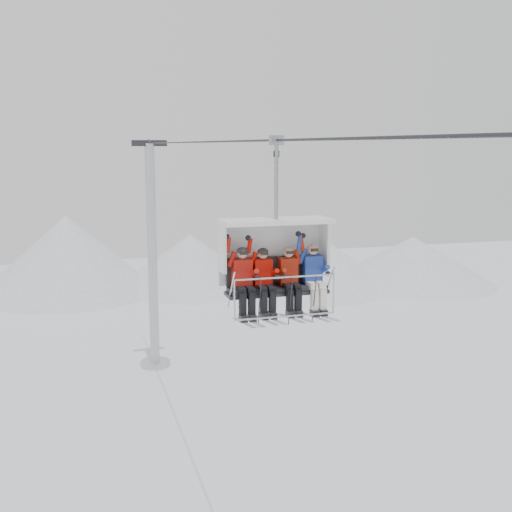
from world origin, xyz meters
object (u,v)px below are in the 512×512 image
object	(u,v)px
lift_tower_right	(153,272)
chairlift_carrier	(274,254)
skier_far_right	(314,275)
skier_center_left	(264,279)
skier_center_right	(289,277)
skier_far_left	(243,279)

from	to	relation	value
lift_tower_right	chairlift_carrier	distance (m)	24.02
chairlift_carrier	skier_far_right	distance (m)	1.03
lift_tower_right	chairlift_carrier	world-z (taller)	lift_tower_right
lift_tower_right	skier_center_left	bearing A→B (deg)	-90.81
chairlift_carrier	skier_center_left	xyz separation A→B (m)	(-0.34, -0.31, -0.49)
skier_center_right	skier_far_right	size ratio (longest dim) A/B	0.99
skier_center_left	skier_center_right	xyz separation A→B (m)	(0.61, 0.00, 0.00)
skier_far_right	skier_far_left	bearing A→B (deg)	180.00
skier_far_left	chairlift_carrier	bearing A→B (deg)	20.33
chairlift_carrier	skier_center_left	distance (m)	0.67
skier_center_right	skier_far_left	bearing A→B (deg)	179.78
skier_far_left	skier_center_left	size ratio (longest dim) A/B	1.01
skier_far_left	lift_tower_right	bearing A→B (deg)	88.03
chairlift_carrier	skier_center_right	world-z (taller)	chairlift_carrier
chairlift_carrier	skier_far_right	world-z (taller)	chairlift_carrier
chairlift_carrier	skier_center_right	size ratio (longest dim) A/B	2.36
skier_far_left	skier_center_left	xyz separation A→B (m)	(0.48, -0.00, -0.02)
skier_center_left	skier_center_right	size ratio (longest dim) A/B	1.00
chairlift_carrier	skier_center_right	bearing A→B (deg)	-48.50
skier_center_left	skier_far_right	bearing A→B (deg)	0.20
skier_center_left	chairlift_carrier	bearing A→B (deg)	42.34
skier_far_left	skier_center_right	xyz separation A→B (m)	(1.09, -0.00, -0.02)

